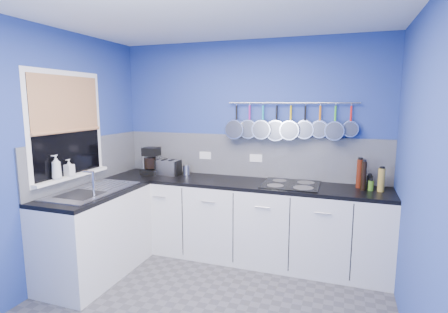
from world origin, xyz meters
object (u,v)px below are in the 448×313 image
Objects in this scene: coffee_maker at (151,161)px; toaster at (168,167)px; soap_bottle_a at (56,167)px; paper_towel at (147,163)px; soap_bottle_b at (69,168)px; canister at (187,170)px; hob at (291,185)px.

coffee_maker is 1.18× the size of toaster.
soap_bottle_a reaches higher than paper_towel.
soap_bottle_a is 1.20m from coffee_maker.
soap_bottle_b is at bearing -112.56° from toaster.
canister is 1.30m from hob.
soap_bottle_b is 2.31m from hob.
soap_bottle_a is 1.91× the size of canister.
toaster is (0.57, 1.19, -0.18)m from soap_bottle_a.
soap_bottle_a is 1.33m from toaster.
soap_bottle_b is (0.00, 0.16, -0.03)m from soap_bottle_a.
soap_bottle_b is 1.37× the size of canister.
soap_bottle_a is at bearing -151.63° from hob.
soap_bottle_b is 1.07m from paper_towel.
toaster is (0.57, 1.02, -0.15)m from soap_bottle_b.
coffee_maker reaches higher than toaster.
hob is (1.81, -0.06, -0.12)m from paper_towel.
soap_bottle_b is 0.70× the size of paper_towel.
soap_bottle_a is 0.17m from soap_bottle_b.
paper_towel is at bearing 75.00° from soap_bottle_b.
paper_towel reaches higher than toaster.
soap_bottle_a reaches higher than coffee_maker.
toaster is at bearing 11.54° from coffee_maker.
soap_bottle_a is at bearing -106.60° from coffee_maker.
coffee_maker is (0.08, -0.04, 0.04)m from paper_towel.
soap_bottle_b is at bearing -109.25° from coffee_maker.
soap_bottle_b is 0.52× the size of coffee_maker.
soap_bottle_b is 1.04m from coffee_maker.
paper_towel is at bearing 178.09° from hob.
paper_towel is 0.30m from toaster.
hob is at bearing 24.77° from soap_bottle_b.
paper_towel is 0.10m from coffee_maker.
soap_bottle_a is 1.23m from paper_towel.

